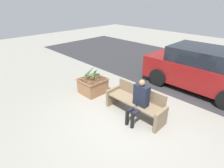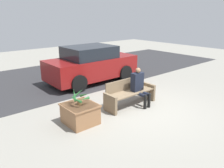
{
  "view_description": "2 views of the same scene",
  "coord_description": "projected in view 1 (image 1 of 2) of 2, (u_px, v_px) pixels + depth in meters",
  "views": [
    {
      "loc": [
        2.54,
        -3.12,
        3.21
      ],
      "look_at": [
        -1.15,
        0.55,
        0.65
      ],
      "focal_mm": 28.0,
      "sensor_mm": 36.0,
      "label": 1
    },
    {
      "loc": [
        -5.0,
        -4.33,
        2.93
      ],
      "look_at": [
        -0.85,
        0.56,
        0.88
      ],
      "focal_mm": 35.0,
      "sensor_mm": 36.0,
      "label": 2
    }
  ],
  "objects": [
    {
      "name": "parked_car",
      "position": [
        200.0,
        69.0,
        6.61
      ],
      "size": [
        4.06,
        1.98,
        1.62
      ],
      "color": "maroon",
      "rests_on": "ground_plane"
    },
    {
      "name": "planter_box",
      "position": [
        93.0,
        85.0,
        6.5
      ],
      "size": [
        0.85,
        0.91,
        0.56
      ],
      "color": "#936642",
      "rests_on": "ground_plane"
    },
    {
      "name": "potted_plant",
      "position": [
        92.0,
        73.0,
        6.29
      ],
      "size": [
        0.53,
        0.5,
        0.45
      ],
      "color": "brown",
      "rests_on": "planter_box"
    },
    {
      "name": "bench",
      "position": [
        136.0,
        102.0,
        5.22
      ],
      "size": [
        1.88,
        0.58,
        0.87
      ],
      "color": "#7A664C",
      "rests_on": "ground_plane"
    },
    {
      "name": "ground_plane",
      "position": [
        126.0,
        123.0,
        5.01
      ],
      "size": [
        30.0,
        30.0,
        0.0
      ],
      "primitive_type": "plane",
      "color": "gray"
    },
    {
      "name": "person_seated",
      "position": [
        139.0,
        99.0,
        4.82
      ],
      "size": [
        0.42,
        0.63,
        1.27
      ],
      "color": "black",
      "rests_on": "ground_plane"
    },
    {
      "name": "road_surface",
      "position": [
        199.0,
        73.0,
        8.35
      ],
      "size": [
        20.0,
        6.0,
        0.01
      ],
      "primitive_type": "cube",
      "color": "#2D2D30",
      "rests_on": "ground_plane"
    }
  ]
}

